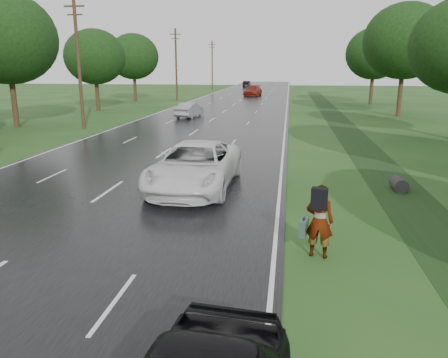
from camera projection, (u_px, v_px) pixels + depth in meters
name	position (u px, v px, depth m)	size (l,w,h in m)	color
road	(231.00, 107.00, 52.77)	(14.00, 180.00, 0.04)	black
edge_stripe_east	(287.00, 108.00, 51.81)	(0.12, 180.00, 0.01)	silver
edge_stripe_west	(176.00, 106.00, 53.72)	(0.12, 180.00, 0.01)	silver
center_line	(231.00, 107.00, 52.76)	(0.12, 180.00, 0.01)	silver
drainage_ditch	(364.00, 150.00, 25.96)	(2.20, 120.00, 0.56)	#183213
utility_pole_mid	(79.00, 61.00, 33.62)	(1.60, 0.26, 10.00)	#372316
utility_pole_far	(176.00, 64.00, 62.34)	(1.60, 0.26, 10.00)	#372316
utility_pole_distant	(212.00, 64.00, 91.07)	(1.60, 0.26, 10.00)	#372316
tree_east_d	(405.00, 41.00, 41.76)	(8.00, 8.00, 10.76)	#372316
tree_east_f	(374.00, 54.00, 55.40)	(7.20, 7.20, 9.62)	#372316
tree_west_c	(7.00, 39.00, 34.00)	(7.80, 7.80, 10.43)	#372316
tree_west_d	(95.00, 57.00, 47.57)	(6.60, 6.60, 8.80)	#372316
tree_west_f	(133.00, 57.00, 60.98)	(7.00, 7.00, 9.29)	#372316
pedestrian	(318.00, 220.00, 11.24)	(0.93, 0.91, 1.96)	#A5998C
white_pickup	(195.00, 166.00, 17.58)	(3.04, 6.59, 1.83)	white
silver_sedan	(190.00, 110.00, 42.11)	(1.50, 4.30, 1.42)	gray
far_car_red	(253.00, 91.00, 72.17)	(2.39, 5.88, 1.71)	maroon
far_car_dark	(247.00, 84.00, 101.23)	(1.55, 4.44, 1.46)	black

